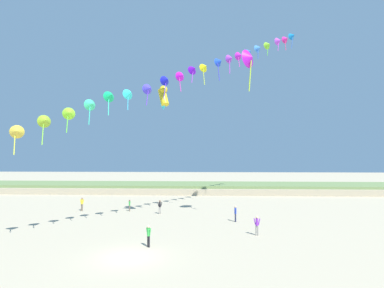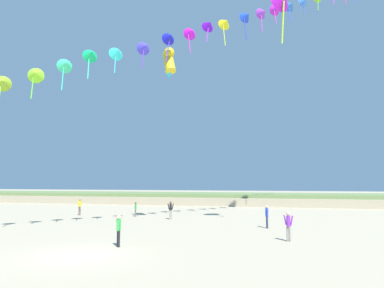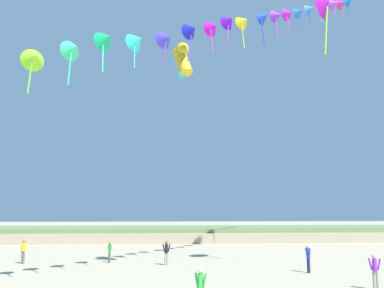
{
  "view_description": "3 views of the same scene",
  "coord_description": "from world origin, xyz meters",
  "views": [
    {
      "loc": [
        5.5,
        -21.3,
        7.11
      ],
      "look_at": [
        3.92,
        11.75,
        8.55
      ],
      "focal_mm": 28.0,
      "sensor_mm": 36.0,
      "label": 1
    },
    {
      "loc": [
        9.37,
        -15.28,
        3.57
      ],
      "look_at": [
        3.44,
        9.23,
        6.34
      ],
      "focal_mm": 32.0,
      "sensor_mm": 36.0,
      "label": 2
    },
    {
      "loc": [
        -0.54,
        -14.05,
        3.99
      ],
      "look_at": [
        1.26,
        12.19,
        8.21
      ],
      "focal_mm": 38.0,
      "sensor_mm": 36.0,
      "label": 3
    }
  ],
  "objects": [
    {
      "name": "kite_banner_string",
      "position": [
        3.92,
        13.02,
        17.1
      ],
      "size": [
        31.54,
        25.74,
        26.49
      ],
      "color": "#E4553A"
    },
    {
      "name": "large_kite_low_lead",
      "position": [
        10.28,
        11.12,
        17.9
      ],
      "size": [
        2.06,
        2.12,
        4.73
      ],
      "color": "#AF16C0"
    },
    {
      "name": "large_kite_mid_trail",
      "position": [
        0.63,
        12.36,
        14.0
      ],
      "size": [
        1.71,
        1.83,
        2.81
      ],
      "color": "gold"
    },
    {
      "name": "person_mid_center",
      "position": [
        0.93,
        2.42,
        1.0
      ],
      "size": [
        0.49,
        0.48,
        1.73
      ],
      "color": "black",
      "rests_on": "ground"
    },
    {
      "name": "person_far_right",
      "position": [
        -0.32,
        16.14,
        0.99
      ],
      "size": [
        0.6,
        0.23,
        1.71
      ],
      "color": "gray",
      "rests_on": "ground"
    },
    {
      "name": "person_far_left",
      "position": [
        -4.58,
        17.81,
        0.86
      ],
      "size": [
        0.38,
        0.45,
        1.49
      ],
      "color": "#726656",
      "rests_on": "ground"
    },
    {
      "name": "dune_ridge",
      "position": [
        0.0,
        40.56,
        0.83
      ],
      "size": [
        120.0,
        13.18,
        1.66
      ],
      "color": "tan",
      "rests_on": "ground"
    },
    {
      "name": "person_near_left",
      "position": [
        -10.91,
        17.71,
        1.02
      ],
      "size": [
        0.62,
        0.24,
        1.76
      ],
      "color": "#726656",
      "rests_on": "ground"
    },
    {
      "name": "person_far_center",
      "position": [
        10.09,
        6.39,
        1.02
      ],
      "size": [
        0.6,
        0.33,
        1.76
      ],
      "color": "gray",
      "rests_on": "ground"
    },
    {
      "name": "person_near_right",
      "position": [
        8.69,
        12.06,
        1.01
      ],
      "size": [
        0.24,
        0.61,
        1.75
      ],
      "color": "#282D4C",
      "rests_on": "ground"
    }
  ]
}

